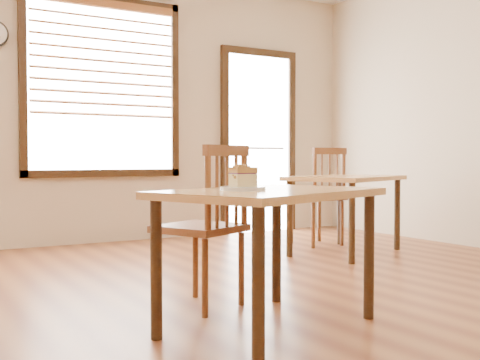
% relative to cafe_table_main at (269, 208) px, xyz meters
% --- Properties ---
extents(ground, '(8.00, 8.00, 0.00)m').
position_rel_cafe_table_main_xyz_m(ground, '(-0.01, -0.28, -0.65)').
color(ground, brown).
extents(window_right, '(1.76, 0.10, 1.96)m').
position_rel_cafe_table_main_xyz_m(window_right, '(0.29, 3.69, 1.16)').
color(window_right, white).
rests_on(window_right, room_shell).
extents(entry_door, '(1.08, 0.06, 2.29)m').
position_rel_cafe_table_main_xyz_m(entry_door, '(2.29, 3.70, 0.55)').
color(entry_door, white).
rests_on(entry_door, ground).
extents(cafe_table_main, '(1.38, 1.15, 0.75)m').
position_rel_cafe_table_main_xyz_m(cafe_table_main, '(0.00, 0.00, 0.00)').
color(cafe_table_main, tan).
rests_on(cafe_table_main, ground).
extents(cafe_chair_main, '(0.60, 0.60, 1.01)m').
position_rel_cafe_table_main_xyz_m(cafe_chair_main, '(-0.09, 0.57, -0.14)').
color(cafe_chair_main, brown).
rests_on(cafe_chair_main, ground).
extents(cafe_table_second, '(1.37, 1.17, 0.75)m').
position_rel_cafe_table_main_xyz_m(cafe_table_second, '(2.07, 1.79, -0.00)').
color(cafe_table_second, tan).
rests_on(cafe_table_second, ground).
extents(cafe_chair_second, '(0.47, 0.47, 1.04)m').
position_rel_cafe_table_main_xyz_m(cafe_chair_second, '(2.19, 2.35, -0.12)').
color(cafe_chair_second, brown).
rests_on(cafe_chair_second, ground).
extents(plate, '(0.24, 0.24, 0.02)m').
position_rel_cafe_table_main_xyz_m(plate, '(-0.15, 0.02, 0.11)').
color(plate, white).
rests_on(plate, cafe_table_main).
extents(cake_slice, '(0.14, 0.10, 0.12)m').
position_rel_cafe_table_main_xyz_m(cake_slice, '(-0.16, 0.02, 0.18)').
color(cake_slice, '#E8C583').
rests_on(cake_slice, plate).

